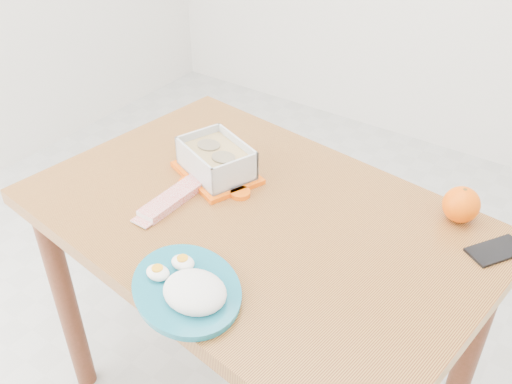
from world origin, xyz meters
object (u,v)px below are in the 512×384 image
Objects in this scene: rice_plate at (189,287)px; smartphone at (496,251)px; food_container at (216,160)px; orange_fruit at (461,205)px; dining_table at (256,251)px.

rice_plate is 2.81× the size of smartphone.
food_container reaches higher than rice_plate.
food_container is 2.03× the size of smartphone.
rice_plate is (-0.35, -0.53, -0.02)m from orange_fruit.
food_container reaches higher than smartphone.
orange_fruit is (0.56, 0.17, -0.00)m from food_container.
dining_table is at bearing -2.50° from food_container.
smartphone is (0.10, -0.06, -0.04)m from orange_fruit.
dining_table is at bearing -127.71° from smartphone.
food_container reaches higher than dining_table.
smartphone is at bearing 27.33° from dining_table.
dining_table is 3.28× the size of rice_plate.
orange_fruit is 0.64m from rice_plate.
orange_fruit is at bearing 37.66° from food_container.
food_container is 0.59m from orange_fruit.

